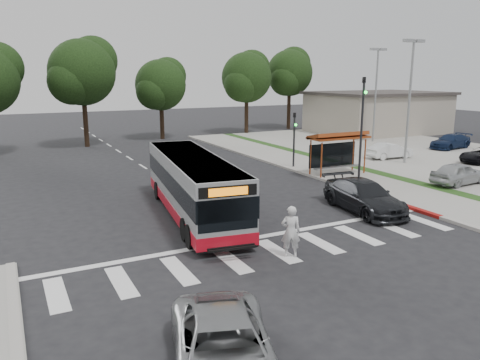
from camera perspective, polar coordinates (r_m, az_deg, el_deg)
ground at (r=22.41m, az=-2.11°, el=-4.50°), size 140.00×140.00×0.00m
sidewalk_east at (r=34.56m, az=8.91°, el=1.62°), size 4.00×40.00×0.12m
curb_east at (r=33.44m, az=6.13°, el=1.35°), size 0.30×40.00×0.15m
curb_east_red at (r=25.88m, az=18.27°, el=-2.60°), size 0.32×6.00×0.15m
parking_lot at (r=43.95m, az=20.18°, el=3.34°), size 18.00×36.00×0.10m
commercial_building at (r=57.05m, az=16.37°, el=7.77°), size 14.00×10.00×4.40m
building_roof_cap at (r=56.92m, az=16.52°, el=10.13°), size 14.60×10.60×0.30m
crosswalk_ladder at (r=18.24m, az=4.60°, el=-8.62°), size 18.00×2.60×0.01m
bus_shelter at (r=31.80m, az=11.81°, el=4.73°), size 4.20×1.60×2.86m
traffic_signal_ne_tall at (r=28.11m, az=14.64°, el=6.70°), size 0.18×0.37×6.50m
traffic_signal_ne_short at (r=33.79m, az=6.63°, el=5.59°), size 0.18×0.37×4.00m
lot_light_front at (r=37.07m, az=20.07°, el=10.86°), size 1.90×0.35×9.01m
lot_light_mid at (r=48.40m, az=16.29°, el=11.38°), size 1.90×0.35×9.01m
tree_ne_a at (r=53.69m, az=0.84°, el=12.48°), size 6.16×5.74×9.30m
tree_ne_b at (r=58.96m, az=6.10°, el=12.95°), size 6.16×5.74×10.02m
tree_north_a at (r=46.04m, az=-18.62°, el=12.45°), size 6.60×6.15×10.17m
tree_north_b at (r=49.82m, az=-9.60°, el=11.45°), size 5.72×5.33×8.43m
transit_bus at (r=22.33m, az=-5.73°, el=-0.79°), size 3.94×11.33×2.87m
pedestrian at (r=17.42m, az=6.20°, el=-6.27°), size 0.85×0.74×1.97m
dark_sedan at (r=23.89m, az=14.88°, el=-1.93°), size 2.73×5.47×1.53m
silver_suv_south at (r=10.97m, az=-1.93°, el=-20.09°), size 3.70×5.41×1.37m
parked_car_0 at (r=31.35m, az=25.14°, el=0.74°), size 4.04×1.83×1.35m
parked_car_1 at (r=39.12m, az=17.80°, el=3.43°), size 3.83×1.58×1.23m
parked_car_3 at (r=46.33m, az=24.28°, el=4.32°), size 4.66×2.39×1.29m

